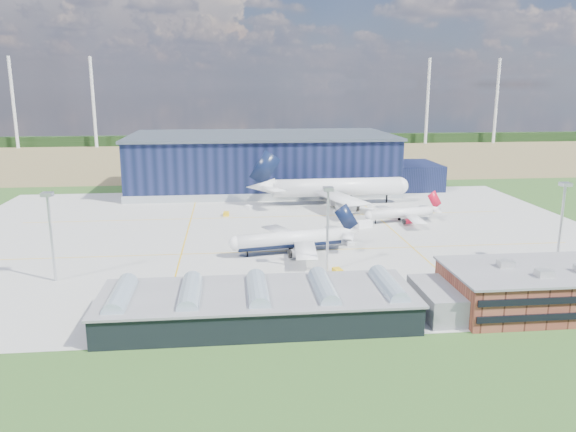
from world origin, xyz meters
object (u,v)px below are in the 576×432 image
(light_mast_east, at_px, (563,210))
(gse_cart_a, at_px, (336,211))
(gse_cart_b, at_px, (249,207))
(airliner_widebody, at_px, (337,178))
(gse_van_a, at_px, (364,224))
(gse_van_b, at_px, (366,211))
(gse_tug_b, at_px, (456,286))
(light_mast_center, at_px, (328,216))
(airliner_navy, at_px, (290,231))
(gse_tug_c, at_px, (226,214))
(car_b, at_px, (495,288))
(hangar, at_px, (267,164))
(ops_building, at_px, (551,288))
(airliner_red, at_px, (401,208))
(light_mast_west, at_px, (50,222))
(airstair, at_px, (349,238))
(gse_tug_a, at_px, (338,271))

(light_mast_east, bearing_deg, gse_cart_a, 125.25)
(gse_cart_a, relative_size, gse_cart_b, 0.84)
(airliner_widebody, bearing_deg, gse_van_a, -88.31)
(airliner_widebody, bearing_deg, gse_van_b, -69.25)
(gse_tug_b, height_order, gse_van_b, gse_van_b)
(light_mast_center, xyz_separation_m, gse_cart_b, (-17.84, 80.54, -14.75))
(airliner_widebody, distance_m, gse_cart_a, 18.92)
(gse_tug_b, height_order, gse_van_a, gse_van_a)
(airliner_navy, bearing_deg, gse_van_a, -148.19)
(gse_cart_a, bearing_deg, airliner_navy, -93.67)
(gse_tug_c, bearing_deg, airliner_navy, -66.41)
(light_mast_east, distance_m, gse_van_b, 77.34)
(light_mast_east, relative_size, gse_cart_a, 8.76)
(light_mast_center, bearing_deg, gse_van_a, 65.05)
(light_mast_center, relative_size, gse_tug_c, 6.70)
(airliner_widebody, relative_size, car_b, 17.87)
(airliner_navy, xyz_separation_m, gse_van_b, (34.92, 47.72, -5.52))
(airliner_navy, height_order, gse_cart_a, airliner_navy)
(gse_cart_a, xyz_separation_m, gse_tug_c, (-42.68, -1.05, 0.18))
(gse_tug_b, xyz_separation_m, gse_cart_a, (-13.39, 85.65, -0.04))
(hangar, relative_size, ops_building, 3.15)
(airliner_red, distance_m, gse_cart_a, 27.28)
(gse_van_a, bearing_deg, car_b, 175.75)
(light_mast_east, xyz_separation_m, airliner_widebody, (-46.00, 85.00, -4.28))
(gse_tug_c, height_order, gse_cart_b, gse_tug_c)
(light_mast_center, bearing_deg, gse_tug_b, -28.76)
(airliner_navy, relative_size, gse_tug_c, 11.97)
(light_mast_west, relative_size, airliner_navy, 0.56)
(gse_van_a, xyz_separation_m, car_b, (17.25, -63.25, -0.61))
(gse_tug_b, xyz_separation_m, gse_van_a, (-8.10, 61.25, 0.63))
(airliner_widebody, distance_m, airstair, 59.47)
(airstair, bearing_deg, gse_cart_a, 109.21)
(gse_tug_b, relative_size, gse_tug_c, 0.82)
(airliner_red, distance_m, gse_tug_b, 68.50)
(gse_cart_b, bearing_deg, airstair, -102.39)
(airstair, bearing_deg, airliner_red, 70.69)
(gse_van_a, relative_size, airstair, 1.07)
(gse_cart_b, distance_m, airstair, 61.30)
(airliner_navy, distance_m, gse_tug_a, 23.21)
(airstair, bearing_deg, light_mast_center, -88.59)
(airliner_red, bearing_deg, gse_tug_a, 45.03)
(airliner_navy, distance_m, gse_van_a, 40.30)
(gse_tug_c, xyz_separation_m, airstair, (38.48, -41.85, 0.95))
(gse_van_a, bearing_deg, gse_cart_b, 28.28)
(ops_building, bearing_deg, gse_van_b, 100.77)
(airliner_red, bearing_deg, light_mast_west, 13.09)
(hangar, bearing_deg, gse_cart_b, -103.53)
(gse_tug_b, bearing_deg, ops_building, -6.44)
(ops_building, xyz_separation_m, gse_van_b, (-18.21, 95.72, -3.61))
(hangar, distance_m, airliner_red, 84.91)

